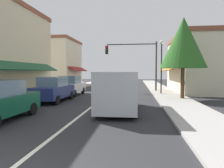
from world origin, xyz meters
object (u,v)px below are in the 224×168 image
street_lamp_right_mid (161,58)px  tree_right_near (183,43)px  traffic_signal_mast_arm (138,57)px  parked_car_second_left (54,89)px  parked_car_third_left (70,86)px  van_in_lane (119,90)px

street_lamp_right_mid → tree_right_near: bearing=-70.9°
traffic_signal_mast_arm → tree_right_near: (3.40, -6.30, 0.60)m
parked_car_second_left → traffic_signal_mast_arm: 10.77m
parked_car_second_left → street_lamp_right_mid: (8.15, 5.66, 2.50)m
parked_car_second_left → parked_car_third_left: size_ratio=1.00×
tree_right_near → parked_car_third_left: bearing=168.9°
van_in_lane → parked_car_third_left: bearing=125.2°
van_in_lane → street_lamp_right_mid: 9.44m
parked_car_second_left → traffic_signal_mast_arm: bearing=55.8°
parked_car_second_left → tree_right_near: tree_right_near is taller
van_in_lane → traffic_signal_mast_arm: bearing=84.3°
street_lamp_right_mid → parked_car_third_left: bearing=-169.2°
parked_car_third_left → street_lamp_right_mid: bearing=11.4°
van_in_lane → traffic_signal_mast_arm: (1.04, 11.43, 2.57)m
parked_car_second_left → street_lamp_right_mid: size_ratio=0.81×
van_in_lane → street_lamp_right_mid: bearing=68.8°
parked_car_second_left → van_in_lane: bearing=-30.0°
parked_car_second_left → traffic_signal_mast_arm: size_ratio=0.74×
van_in_lane → parked_car_second_left: bearing=148.8°
van_in_lane → traffic_signal_mast_arm: traffic_signal_mast_arm is taller
parked_car_third_left → van_in_lane: van_in_lane is taller
van_in_lane → tree_right_near: 7.49m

